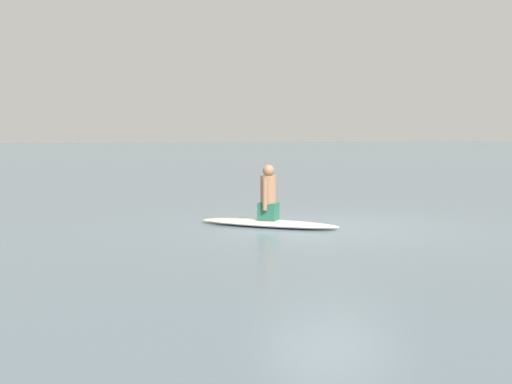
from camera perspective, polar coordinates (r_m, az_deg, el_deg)
The scene contains 3 objects.
ground_plane at distance 11.59m, azimuth 7.01°, elevation -3.36°, with size 400.00×400.00×0.00m, color slate.
surfboard at distance 11.68m, azimuth 1.16°, elevation -2.93°, with size 2.78×0.62×0.13m, color silver.
person_paddler at distance 11.62m, azimuth 1.16°, elevation -0.28°, with size 0.44×0.45×1.06m.
Camera 1 is at (-6.37, -9.53, 1.70)m, focal length 42.89 mm.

